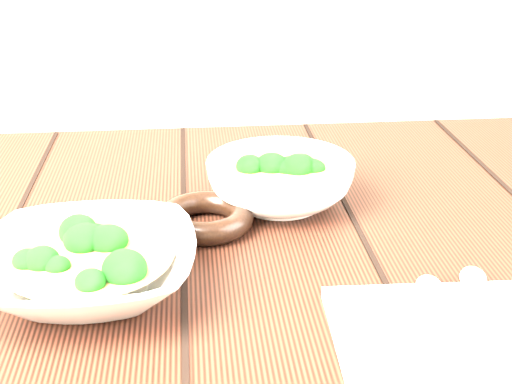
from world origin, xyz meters
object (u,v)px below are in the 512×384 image
object	(u,v)px
soup_bowl_front	(89,265)
napkin	(449,338)
table	(205,332)
trivet	(205,218)
soup_bowl_back	(280,181)

from	to	relation	value
soup_bowl_front	napkin	size ratio (longest dim) A/B	1.06
table	napkin	distance (m)	0.32
trivet	napkin	size ratio (longest dim) A/B	0.56
table	trivet	xyz separation A→B (m)	(0.00, 0.03, 0.13)
napkin	soup_bowl_front	bearing A→B (deg)	161.77
table	napkin	size ratio (longest dim) A/B	6.01
trivet	soup_bowl_back	bearing A→B (deg)	32.65
trivet	napkin	bearing A→B (deg)	-50.04
soup_bowl_front	trivet	world-z (taller)	soup_bowl_front
table	soup_bowl_front	xyz separation A→B (m)	(-0.11, -0.09, 0.15)
soup_bowl_back	napkin	distance (m)	0.32
napkin	trivet	bearing A→B (deg)	132.02
table	trivet	world-z (taller)	trivet
table	trivet	bearing A→B (deg)	82.05
soup_bowl_back	table	bearing A→B (deg)	-136.27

